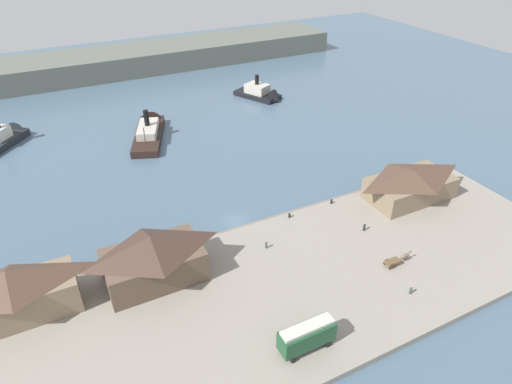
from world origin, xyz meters
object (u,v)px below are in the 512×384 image
at_px(horse_cart, 397,260).
at_px(pedestrian_near_east_shed, 411,290).
at_px(street_tram, 307,335).
at_px(ferry_shed_customs_shed, 13,293).
at_px(pedestrian_walking_west, 266,245).
at_px(ferry_shed_west_terminal, 153,257).
at_px(ferry_shed_east_terminal, 411,184).
at_px(mooring_post_west, 289,215).
at_px(ferry_moored_east, 262,94).
at_px(ferry_moored_west, 150,129).
at_px(mooring_post_east, 331,202).
at_px(pedestrian_by_tram, 364,227).
at_px(ferry_departing_north, 5,137).

height_order(horse_cart, pedestrian_near_east_shed, horse_cart).
xyz_separation_m(street_tram, pedestrian_near_east_shed, (20.89, 1.26, -1.86)).
bearing_deg(pedestrian_near_east_shed, ferry_shed_customs_shed, 157.05).
bearing_deg(pedestrian_walking_west, ferry_shed_west_terminal, 175.70).
height_order(ferry_shed_east_terminal, pedestrian_near_east_shed, ferry_shed_east_terminal).
distance_m(ferry_shed_west_terminal, street_tram, 28.15).
relative_size(pedestrian_near_east_shed, mooring_post_west, 1.79).
height_order(ferry_shed_customs_shed, ferry_moored_east, ferry_shed_customs_shed).
relative_size(ferry_shed_west_terminal, ferry_moored_west, 0.63).
xyz_separation_m(ferry_shed_customs_shed, mooring_post_east, (60.74, 3.62, -4.10)).
bearing_deg(pedestrian_near_east_shed, mooring_post_east, 81.99).
height_order(horse_cart, pedestrian_by_tram, horse_cart).
distance_m(street_tram, mooring_post_west, 32.03).
xyz_separation_m(pedestrian_walking_west, ferry_moored_west, (-4.81, 60.71, -0.49)).
relative_size(pedestrian_walking_west, ferry_moored_east, 0.09).
height_order(ferry_shed_east_terminal, street_tram, ferry_shed_east_terminal).
xyz_separation_m(ferry_shed_east_terminal, pedestrian_near_east_shed, (-20.09, -22.09, -2.71)).
distance_m(ferry_moored_east, ferry_moored_west, 42.58).
height_order(street_tram, mooring_post_east, street_tram).
bearing_deg(ferry_shed_west_terminal, ferry_moored_east, 50.63).
bearing_deg(ferry_shed_east_terminal, ferry_departing_north, 136.71).
distance_m(ferry_shed_east_terminal, horse_cart, 23.15).
distance_m(pedestrian_walking_west, mooring_post_west, 10.88).
distance_m(pedestrian_near_east_shed, ferry_moored_west, 84.13).
relative_size(pedestrian_near_east_shed, ferry_moored_west, 0.06).
bearing_deg(pedestrian_walking_west, ferry_departing_north, 119.32).
distance_m(ferry_shed_customs_shed, ferry_moored_west, 68.36).
height_order(ferry_shed_customs_shed, pedestrian_near_east_shed, ferry_shed_customs_shed).
height_order(ferry_shed_east_terminal, mooring_post_east, ferry_shed_east_terminal).
bearing_deg(ferry_shed_west_terminal, horse_cart, -22.18).
height_order(pedestrian_by_tram, ferry_departing_north, ferry_departing_north).
height_order(street_tram, ferry_moored_east, ferry_moored_east).
distance_m(horse_cart, ferry_departing_north, 106.22).
bearing_deg(mooring_post_east, pedestrian_by_tram, -89.03).
distance_m(ferry_shed_customs_shed, mooring_post_west, 50.45).
relative_size(ferry_shed_west_terminal, ferry_departing_north, 0.95).
relative_size(pedestrian_walking_west, ferry_departing_north, 0.09).
relative_size(street_tram, pedestrian_walking_west, 5.22).
bearing_deg(ferry_shed_east_terminal, horse_cart, -137.73).
distance_m(ferry_shed_east_terminal, mooring_post_west, 27.43).
distance_m(ferry_shed_east_terminal, street_tram, 47.17).
xyz_separation_m(street_tram, ferry_departing_north, (-35.82, 95.68, -2.14)).
xyz_separation_m(street_tram, ferry_moored_east, (41.96, 93.15, -2.31)).
bearing_deg(pedestrian_near_east_shed, pedestrian_by_tram, 76.51).
xyz_separation_m(street_tram, ferry_moored_west, (0.63, 82.92, -2.36)).
xyz_separation_m(horse_cart, mooring_post_west, (-9.72, 20.75, -0.48)).
height_order(ferry_shed_west_terminal, street_tram, ferry_shed_west_terminal).
distance_m(ferry_shed_west_terminal, pedestrian_by_tram, 40.51).
bearing_deg(pedestrian_walking_west, mooring_post_west, 36.15).
xyz_separation_m(pedestrian_walking_west, mooring_post_east, (19.34, 6.75, -0.27)).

